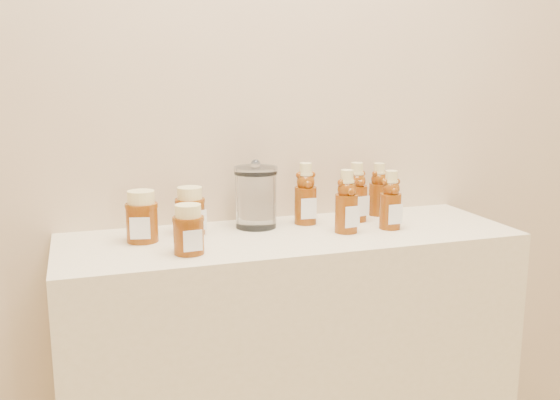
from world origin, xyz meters
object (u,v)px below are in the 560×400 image
object	(u,v)px
bear_bottle_back_left	(306,190)
honey_jar_left	(142,216)
display_table	(290,390)
bear_bottle_front_left	(347,197)
glass_canister	(256,195)

from	to	relation	value
bear_bottle_back_left	honey_jar_left	xyz separation A→B (m)	(-0.46, -0.05, -0.03)
display_table	bear_bottle_front_left	size ratio (longest dim) A/B	6.32
display_table	bear_bottle_front_left	distance (m)	0.56
honey_jar_left	glass_canister	xyz separation A→B (m)	(0.31, 0.05, 0.03)
bear_bottle_back_left	bear_bottle_front_left	size ratio (longest dim) A/B	1.02
bear_bottle_back_left	glass_canister	world-z (taller)	bear_bottle_back_left
bear_bottle_back_left	glass_canister	xyz separation A→B (m)	(-0.14, 0.00, -0.01)
display_table	bear_bottle_front_left	bearing A→B (deg)	-11.03
bear_bottle_front_left	glass_canister	xyz separation A→B (m)	(-0.21, 0.13, -0.00)
bear_bottle_front_left	glass_canister	world-z (taller)	bear_bottle_front_left
honey_jar_left	bear_bottle_front_left	bearing A→B (deg)	5.30
display_table	bear_bottle_back_left	world-z (taller)	bear_bottle_back_left
bear_bottle_front_left	bear_bottle_back_left	bearing A→B (deg)	112.13
bear_bottle_back_left	glass_canister	bearing A→B (deg)	-178.19
bear_bottle_front_left	honey_jar_left	size ratio (longest dim) A/B	1.46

